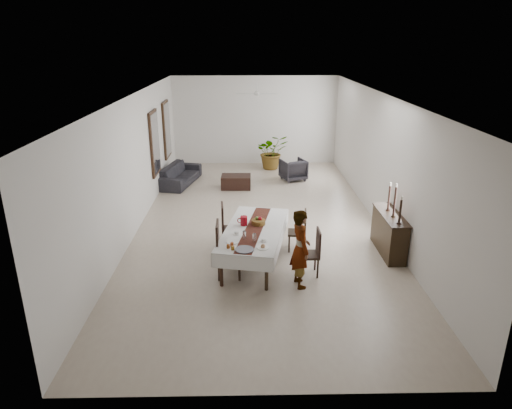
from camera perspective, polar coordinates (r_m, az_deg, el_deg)
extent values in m
cube|color=#B7A792|center=(11.66, 0.39, -2.29)|extent=(6.00, 12.00, 0.00)
cube|color=white|center=(10.86, 0.43, 13.53)|extent=(6.00, 12.00, 0.02)
cube|color=silver|center=(17.03, -0.14, 10.45)|extent=(6.00, 0.02, 3.20)
cube|color=silver|center=(5.57, 2.11, -10.50)|extent=(6.00, 0.02, 3.20)
cube|color=silver|center=(11.47, -14.80, 5.08)|extent=(0.02, 12.00, 3.20)
cube|color=silver|center=(11.63, 15.42, 5.22)|extent=(0.02, 12.00, 3.20)
cube|color=black|center=(9.42, -0.24, -3.23)|extent=(1.41, 2.50, 0.05)
cylinder|color=black|center=(8.67, -4.37, -8.13)|extent=(0.08, 0.08, 0.69)
cylinder|color=black|center=(8.52, 1.33, -8.62)|extent=(0.08, 0.08, 0.69)
cylinder|color=black|center=(10.64, -1.47, -2.55)|extent=(0.08, 0.08, 0.69)
cylinder|color=black|center=(10.52, 3.15, -2.86)|extent=(0.08, 0.08, 0.69)
cube|color=silver|center=(9.40, -0.24, -3.06)|extent=(1.62, 2.70, 0.01)
cube|color=white|center=(9.57, -3.63, -3.61)|extent=(0.49, 2.48, 0.29)
cube|color=white|center=(9.39, 3.22, -4.09)|extent=(0.49, 2.48, 0.29)
cube|color=white|center=(8.34, -1.76, -7.30)|extent=(1.14, 0.23, 0.29)
cube|color=silver|center=(10.61, 0.95, -1.14)|extent=(1.14, 0.23, 0.29)
cube|color=#542218|center=(9.40, -0.24, -3.02)|extent=(0.80, 2.47, 0.00)
cylinder|color=maroon|center=(9.54, -1.53, -2.05)|extent=(0.17, 0.17, 0.20)
torus|color=#9C0C0B|center=(9.56, -2.02, -2.02)|extent=(0.12, 0.04, 0.12)
cylinder|color=white|center=(8.77, -0.21, -4.19)|extent=(0.07, 0.07, 0.17)
cylinder|color=white|center=(8.90, -1.47, -3.83)|extent=(0.07, 0.07, 0.17)
cylinder|color=white|center=(8.81, 0.98, -4.46)|extent=(0.09, 0.09, 0.06)
cylinder|color=silver|center=(8.82, 0.98, -4.60)|extent=(0.15, 0.15, 0.01)
cylinder|color=silver|center=(9.13, -2.43, -3.57)|extent=(0.09, 0.09, 0.06)
cylinder|color=white|center=(9.14, -2.43, -3.70)|extent=(0.15, 0.15, 0.01)
cylinder|color=white|center=(8.56, 0.87, -5.41)|extent=(0.24, 0.24, 0.01)
sphere|color=tan|center=(8.54, 0.87, -5.24)|extent=(0.09, 0.09, 0.09)
cylinder|color=white|center=(8.79, -2.97, -4.70)|extent=(0.24, 0.24, 0.01)
cylinder|color=white|center=(9.94, -1.48, -1.67)|extent=(0.24, 0.24, 0.01)
cylinder|color=#424147|center=(8.48, -1.46, -5.65)|extent=(0.35, 0.35, 0.02)
cylinder|color=#8F5A14|center=(8.48, -2.93, -5.46)|extent=(0.06, 0.06, 0.07)
cylinder|color=brown|center=(8.55, -3.49, -5.24)|extent=(0.06, 0.06, 0.07)
cylinder|color=#903915|center=(8.63, -3.02, -4.99)|extent=(0.06, 0.06, 0.07)
cylinder|color=brown|center=(9.60, 0.31, -2.22)|extent=(0.29, 0.29, 0.10)
sphere|color=maroon|center=(9.58, 0.50, -1.78)|extent=(0.09, 0.09, 0.09)
sphere|color=#527322|center=(9.60, 0.11, -1.73)|extent=(0.08, 0.08, 0.08)
cube|color=black|center=(9.09, 6.59, -6.28)|extent=(0.41, 0.41, 0.05)
cylinder|color=black|center=(9.07, 7.72, -7.97)|extent=(0.04, 0.04, 0.40)
cylinder|color=black|center=(9.36, 7.40, -7.03)|extent=(0.04, 0.04, 0.40)
cylinder|color=black|center=(9.02, 5.63, -8.04)|extent=(0.04, 0.04, 0.40)
cylinder|color=black|center=(9.31, 5.38, -7.09)|extent=(0.04, 0.04, 0.40)
cube|color=black|center=(9.00, 7.81, -4.68)|extent=(0.04, 0.40, 0.51)
cube|color=black|center=(10.10, 5.11, -3.52)|extent=(0.43, 0.43, 0.04)
cylinder|color=black|center=(10.04, 5.99, -5.04)|extent=(0.04, 0.04, 0.39)
cylinder|color=black|center=(10.33, 5.96, -4.29)|extent=(0.04, 0.04, 0.39)
cylinder|color=black|center=(10.04, 4.16, -4.99)|extent=(0.04, 0.04, 0.39)
cylinder|color=black|center=(10.33, 4.19, -4.24)|extent=(0.04, 0.04, 0.39)
cube|color=black|center=(10.00, 6.17, -2.15)|extent=(0.08, 0.39, 0.50)
cube|color=black|center=(8.94, -3.37, -6.05)|extent=(0.49, 0.49, 0.05)
cylinder|color=black|center=(9.24, -4.54, -7.01)|extent=(0.05, 0.05, 0.48)
cylinder|color=black|center=(8.89, -4.64, -8.15)|extent=(0.05, 0.05, 0.48)
cylinder|color=black|center=(9.23, -2.09, -6.98)|extent=(0.05, 0.05, 0.48)
cylinder|color=black|center=(8.88, -2.08, -8.13)|extent=(0.05, 0.05, 0.48)
cube|color=black|center=(8.81, -4.84, -4.15)|extent=(0.05, 0.48, 0.61)
cube|color=black|center=(10.05, -3.00, -3.17)|extent=(0.49, 0.49, 0.05)
cylinder|color=black|center=(10.32, -4.06, -4.08)|extent=(0.05, 0.05, 0.45)
cylinder|color=black|center=(9.98, -3.98, -4.94)|extent=(0.05, 0.05, 0.45)
cylinder|color=black|center=(10.33, -2.00, -4.00)|extent=(0.05, 0.05, 0.45)
cylinder|color=black|center=(9.99, -1.85, -4.86)|extent=(0.05, 0.05, 0.45)
cube|color=black|center=(9.93, -4.22, -1.57)|extent=(0.08, 0.46, 0.58)
imported|color=gray|center=(8.54, 5.57, -5.51)|extent=(0.47, 0.62, 1.52)
cube|color=black|center=(10.35, 16.28, -3.55)|extent=(0.38, 1.44, 0.87)
cube|color=black|center=(10.18, 16.52, -1.24)|extent=(0.42, 1.50, 0.03)
cylinder|color=black|center=(9.70, 17.43, -2.21)|extent=(0.10, 0.10, 0.03)
cylinder|color=black|center=(9.62, 17.59, -0.80)|extent=(0.05, 0.05, 0.48)
cylinder|color=beige|center=(9.52, 17.76, 0.77)|extent=(0.03, 0.03, 0.08)
cylinder|color=black|center=(10.04, 16.77, -1.38)|extent=(0.10, 0.10, 0.03)
cylinder|color=black|center=(9.93, 16.96, 0.37)|extent=(0.05, 0.05, 0.62)
cylinder|color=white|center=(9.83, 17.16, 2.30)|extent=(0.03, 0.03, 0.08)
cylinder|color=black|center=(10.39, 16.16, -0.61)|extent=(0.10, 0.10, 0.03)
cylinder|color=black|center=(10.29, 16.31, 0.84)|extent=(0.05, 0.05, 0.53)
cylinder|color=white|center=(10.20, 16.47, 2.45)|extent=(0.03, 0.03, 0.08)
imported|color=black|center=(14.96, -9.49, 3.73)|extent=(1.24, 2.21, 0.61)
imported|color=#2B272D|center=(15.18, 4.66, 4.37)|extent=(0.96, 0.98, 0.70)
cube|color=black|center=(14.34, -2.51, 2.85)|extent=(0.93, 0.63, 0.41)
imported|color=#295120|center=(16.46, 1.99, 6.62)|extent=(1.30, 1.18, 1.24)
cube|color=black|center=(13.55, -12.57, 7.50)|extent=(0.06, 1.05, 1.85)
cube|color=white|center=(13.55, -12.42, 7.50)|extent=(0.01, 0.90, 1.70)
cube|color=black|center=(15.58, -11.12, 9.18)|extent=(0.06, 1.05, 1.85)
cube|color=silver|center=(15.57, -10.99, 9.19)|extent=(0.01, 0.90, 1.70)
cylinder|color=silver|center=(13.85, 0.08, 14.51)|extent=(0.04, 0.04, 0.20)
cylinder|color=white|center=(13.87, 0.08, 13.69)|extent=(0.16, 0.16, 0.08)
cube|color=white|center=(14.22, 0.05, 13.85)|extent=(0.10, 0.55, 0.01)
cube|color=white|center=(13.53, 0.11, 13.53)|extent=(0.10, 0.55, 0.01)
cube|color=beige|center=(13.89, 1.57, 13.69)|extent=(0.55, 0.10, 0.01)
cube|color=silver|center=(13.87, -1.41, 13.68)|extent=(0.55, 0.10, 0.01)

